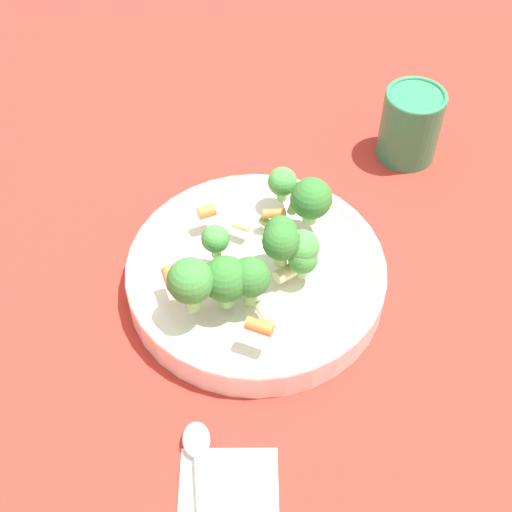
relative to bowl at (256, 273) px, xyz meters
The scene contains 5 objects.
ground_plane 0.02m from the bowl, ahead, with size 3.00×3.00×0.00m, color #B72D23.
bowl is the anchor object (origin of this frame).
pasta_salad 0.06m from the bowl, 148.64° to the left, with size 0.18×0.21×0.07m.
cup 0.30m from the bowl, 87.09° to the right, with size 0.08×0.08×0.10m.
spoon 0.24m from the bowl, 121.97° to the left, with size 0.16×0.13×0.01m.
Camera 1 is at (-0.34, 0.35, 0.63)m, focal length 50.00 mm.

